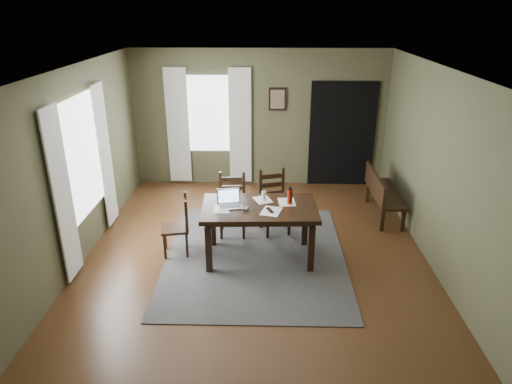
{
  "coord_description": "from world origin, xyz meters",
  "views": [
    {
      "loc": [
        0.15,
        -5.89,
        3.46
      ],
      "look_at": [
        0.0,
        0.3,
        0.9
      ],
      "focal_mm": 32.0,
      "sensor_mm": 36.0,
      "label": 1
    }
  ],
  "objects_px": {
    "bench": "(382,191)",
    "laptop": "(229,202)",
    "chair_back_right": "(274,202)",
    "chair_back_left": "(232,205)",
    "dining_table": "(260,213)",
    "chair_end": "(178,226)",
    "water_bottle": "(290,196)"
  },
  "relations": [
    {
      "from": "chair_end",
      "to": "bench",
      "type": "height_order",
      "value": "chair_end"
    },
    {
      "from": "chair_back_left",
      "to": "bench",
      "type": "height_order",
      "value": "chair_back_left"
    },
    {
      "from": "laptop",
      "to": "chair_end",
      "type": "bearing_deg",
      "value": 162.53
    },
    {
      "from": "chair_end",
      "to": "water_bottle",
      "type": "relative_size",
      "value": 3.51
    },
    {
      "from": "water_bottle",
      "to": "chair_back_right",
      "type": "bearing_deg",
      "value": 104.87
    },
    {
      "from": "chair_end",
      "to": "chair_back_right",
      "type": "xyz_separation_m",
      "value": [
        1.41,
        0.77,
        0.06
      ]
    },
    {
      "from": "bench",
      "to": "chair_end",
      "type": "bearing_deg",
      "value": 112.95
    },
    {
      "from": "laptop",
      "to": "water_bottle",
      "type": "relative_size",
      "value": 1.47
    },
    {
      "from": "dining_table",
      "to": "chair_back_left",
      "type": "distance_m",
      "value": 0.92
    },
    {
      "from": "dining_table",
      "to": "chair_end",
      "type": "distance_m",
      "value": 1.23
    },
    {
      "from": "dining_table",
      "to": "chair_back_left",
      "type": "relative_size",
      "value": 1.67
    },
    {
      "from": "bench",
      "to": "laptop",
      "type": "height_order",
      "value": "laptop"
    },
    {
      "from": "dining_table",
      "to": "laptop",
      "type": "distance_m",
      "value": 0.46
    },
    {
      "from": "chair_back_right",
      "to": "water_bottle",
      "type": "bearing_deg",
      "value": -92.18
    },
    {
      "from": "dining_table",
      "to": "chair_end",
      "type": "bearing_deg",
      "value": 172.72
    },
    {
      "from": "laptop",
      "to": "water_bottle",
      "type": "bearing_deg",
      "value": -6.18
    },
    {
      "from": "chair_back_left",
      "to": "laptop",
      "type": "distance_m",
      "value": 0.85
    },
    {
      "from": "chair_back_right",
      "to": "bench",
      "type": "height_order",
      "value": "chair_back_right"
    },
    {
      "from": "chair_back_right",
      "to": "bench",
      "type": "relative_size",
      "value": 0.73
    },
    {
      "from": "chair_back_left",
      "to": "laptop",
      "type": "relative_size",
      "value": 2.63
    },
    {
      "from": "chair_back_left",
      "to": "laptop",
      "type": "height_order",
      "value": "laptop"
    },
    {
      "from": "dining_table",
      "to": "chair_back_right",
      "type": "xyz_separation_m",
      "value": [
        0.22,
        0.88,
        -0.22
      ]
    },
    {
      "from": "chair_back_right",
      "to": "water_bottle",
      "type": "relative_size",
      "value": 3.96
    },
    {
      "from": "chair_end",
      "to": "bench",
      "type": "bearing_deg",
      "value": 101.98
    },
    {
      "from": "chair_back_right",
      "to": "chair_back_left",
      "type": "bearing_deg",
      "value": 171.87
    },
    {
      "from": "dining_table",
      "to": "chair_back_left",
      "type": "xyz_separation_m",
      "value": [
        -0.44,
        0.77,
        -0.23
      ]
    },
    {
      "from": "chair_end",
      "to": "water_bottle",
      "type": "bearing_deg",
      "value": 78.65
    },
    {
      "from": "bench",
      "to": "laptop",
      "type": "relative_size",
      "value": 3.68
    },
    {
      "from": "dining_table",
      "to": "chair_back_left",
      "type": "height_order",
      "value": "chair_back_left"
    },
    {
      "from": "bench",
      "to": "laptop",
      "type": "xyz_separation_m",
      "value": [
        -2.52,
        -1.48,
        0.41
      ]
    },
    {
      "from": "chair_end",
      "to": "chair_back_right",
      "type": "bearing_deg",
      "value": 107.61
    },
    {
      "from": "chair_end",
      "to": "water_bottle",
      "type": "distance_m",
      "value": 1.7
    }
  ]
}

